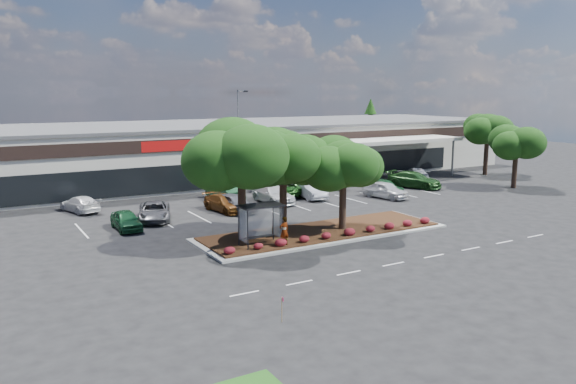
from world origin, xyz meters
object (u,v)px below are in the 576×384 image
light_pole (239,141)px  survey_stake (282,306)px  car_0 (126,220)px  car_1 (154,211)px

light_pole → survey_stake: 39.16m
light_pole → survey_stake: light_pole is taller
car_0 → car_1: (2.67, 1.93, 0.01)m
car_0 → car_1: 3.29m
car_1 → car_0: bearing=-126.0°
car_1 → light_pole: bearing=63.0°
car_0 → car_1: car_1 is taller
car_0 → survey_stake: bearing=-85.2°
survey_stake → car_1: 22.14m
survey_stake → car_0: size_ratio=0.28×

